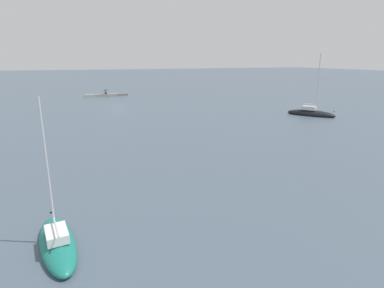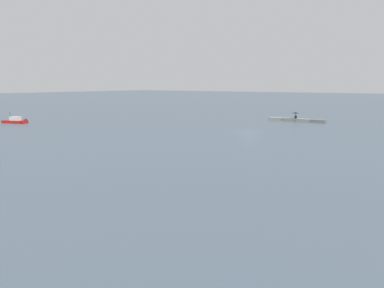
{
  "view_description": "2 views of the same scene",
  "coord_description": "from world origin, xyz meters",
  "px_view_note": "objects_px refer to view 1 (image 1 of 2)",
  "views": [
    {
      "loc": [
        8.91,
        69.57,
        10.08
      ],
      "look_at": [
        -3.07,
        38.0,
        0.87
      ],
      "focal_mm": 29.34,
      "sensor_mm": 36.0,
      "label": 1
    },
    {
      "loc": [
        -27.72,
        55.24,
        7.65
      ],
      "look_at": [
        -4.71,
        22.32,
        1.39
      ],
      "focal_mm": 36.84,
      "sensor_mm": 36.0,
      "label": 2
    }
  ],
  "objects_px": {
    "sailboat_black_mid": "(311,113)",
    "umbrella_open_black": "(106,90)",
    "sailboat_teal_near": "(58,243)",
    "person_seated_dark_left": "(106,93)"
  },
  "relations": [
    {
      "from": "sailboat_black_mid",
      "to": "umbrella_open_black",
      "type": "bearing_deg",
      "value": -89.04
    },
    {
      "from": "umbrella_open_black",
      "to": "sailboat_teal_near",
      "type": "bearing_deg",
      "value": 82.09
    },
    {
      "from": "sailboat_black_mid",
      "to": "person_seated_dark_left",
      "type": "bearing_deg",
      "value": -89.1
    },
    {
      "from": "umbrella_open_black",
      "to": "sailboat_teal_near",
      "type": "relative_size",
      "value": 0.15
    },
    {
      "from": "person_seated_dark_left",
      "to": "umbrella_open_black",
      "type": "distance_m",
      "value": 0.87
    },
    {
      "from": "sailboat_teal_near",
      "to": "umbrella_open_black",
      "type": "bearing_deg",
      "value": 73.91
    },
    {
      "from": "umbrella_open_black",
      "to": "sailboat_teal_near",
      "type": "height_order",
      "value": "sailboat_teal_near"
    },
    {
      "from": "umbrella_open_black",
      "to": "sailboat_black_mid",
      "type": "relative_size",
      "value": 0.12
    },
    {
      "from": "sailboat_teal_near",
      "to": "person_seated_dark_left",
      "type": "bearing_deg",
      "value": 73.91
    },
    {
      "from": "sailboat_teal_near",
      "to": "sailboat_black_mid",
      "type": "xyz_separation_m",
      "value": [
        -42.05,
        -28.63,
        0.11
      ]
    }
  ]
}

